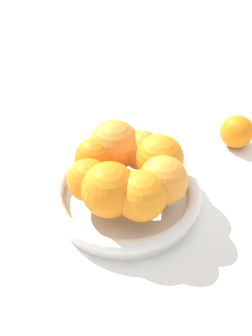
# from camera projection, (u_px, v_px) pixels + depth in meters

# --- Properties ---
(ground_plane) EXTENTS (4.00, 4.00, 0.00)m
(ground_plane) POSITION_uv_depth(u_px,v_px,m) (126.00, 202.00, 0.55)
(ground_plane) COLOR silver
(fruit_bowl) EXTENTS (0.24, 0.24, 0.04)m
(fruit_bowl) POSITION_uv_depth(u_px,v_px,m) (126.00, 194.00, 0.53)
(fruit_bowl) COLOR silver
(fruit_bowl) RESTS_ON ground_plane
(orange_pile) EXTENTS (0.18, 0.19, 0.08)m
(orange_pile) POSITION_uv_depth(u_px,v_px,m) (128.00, 168.00, 0.50)
(orange_pile) COLOR orange
(orange_pile) RESTS_ON fruit_bowl
(stray_orange) EXTENTS (0.07, 0.07, 0.07)m
(stray_orange) POSITION_uv_depth(u_px,v_px,m) (237.00, 132.00, 0.65)
(stray_orange) COLOR orange
(stray_orange) RESTS_ON ground_plane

